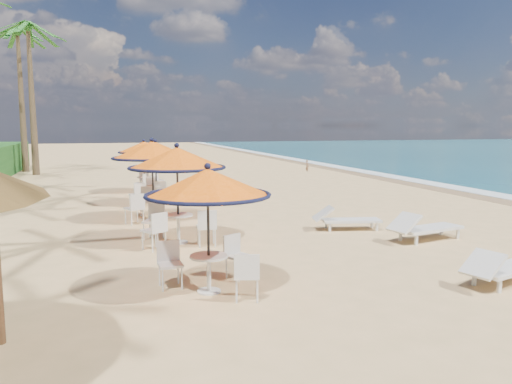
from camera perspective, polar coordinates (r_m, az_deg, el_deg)
ground at (r=11.48m, az=19.43°, el=-7.78°), size 160.00×160.00×0.00m
foam_strip at (r=24.89m, az=23.16°, el=0.15°), size 1.20×140.00×0.04m
wetsand_band at (r=24.33m, az=21.53°, el=0.07°), size 1.40×140.00×0.02m
station_0 at (r=8.79m, az=-5.33°, el=-0.70°), size 2.22×2.22×2.32m
station_1 at (r=12.57m, az=-9.12°, el=2.46°), size 2.43×2.43×2.54m
station_2 at (r=15.86m, az=-11.94°, el=3.87°), size 2.48×2.48×2.59m
station_3 at (r=19.16m, az=-11.51°, el=3.97°), size 2.36×2.46×2.46m
station_4 at (r=22.83m, az=-12.63°, el=4.32°), size 2.27×2.27×2.36m
lounger_near at (r=10.49m, az=26.33°, el=-7.74°), size 2.05×1.13×0.70m
lounger_mid at (r=13.61m, az=18.60°, el=-3.83°), size 2.23×1.09×0.77m
lounger_far at (r=14.47m, az=10.07°, el=-3.02°), size 2.00×1.00×0.69m
palm_6 at (r=33.36m, az=-24.59°, el=15.94°), size 5.00×5.00×8.97m
palm_7 at (r=36.01m, az=-25.57°, el=15.41°), size 5.00×5.00×9.10m
person at (r=32.59m, az=5.87°, el=3.06°), size 0.24×0.32×0.81m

